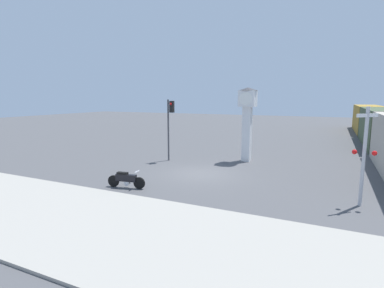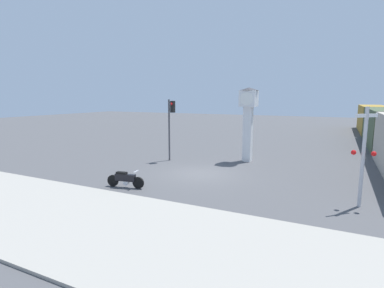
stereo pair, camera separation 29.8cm
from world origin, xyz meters
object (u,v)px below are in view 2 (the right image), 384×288
at_px(railroad_crossing_signal, 363,154).
at_px(clock_tower, 248,113).
at_px(traffic_light, 171,119).
at_px(motorcycle, 125,179).

bearing_deg(railroad_crossing_signal, clock_tower, 134.68).
bearing_deg(clock_tower, traffic_light, -155.90).
bearing_deg(traffic_light, railroad_crossing_signal, -21.34).
xyz_separation_m(clock_tower, railroad_crossing_signal, (6.60, -6.68, -1.16)).
xyz_separation_m(clock_tower, traffic_light, (-4.89, -2.19, -0.43)).
relative_size(motorcycle, railroad_crossing_signal, 0.48).
distance_m(motorcycle, railroad_crossing_signal, 10.67).
height_order(clock_tower, traffic_light, clock_tower).
distance_m(traffic_light, railroad_crossing_signal, 12.36).
bearing_deg(railroad_crossing_signal, motorcycle, -168.50).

